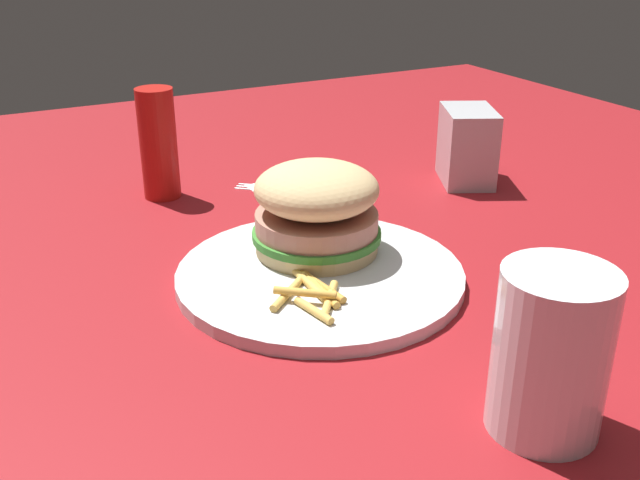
% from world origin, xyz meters
% --- Properties ---
extents(ground_plane, '(1.60, 1.60, 0.00)m').
position_xyz_m(ground_plane, '(0.00, 0.00, 0.00)').
color(ground_plane, maroon).
extents(plate, '(0.27, 0.27, 0.01)m').
position_xyz_m(plate, '(0.01, -0.01, 0.01)').
color(plate, silver).
rests_on(plate, ground_plane).
extents(sandwich, '(0.13, 0.13, 0.09)m').
position_xyz_m(sandwich, '(0.05, -0.03, 0.06)').
color(sandwich, tan).
rests_on(sandwich, plate).
extents(fries_pile, '(0.11, 0.07, 0.01)m').
position_xyz_m(fries_pile, '(-0.04, 0.02, 0.02)').
color(fries_pile, '#E5B251').
rests_on(fries_pile, plate).
extents(napkin, '(0.12, 0.12, 0.00)m').
position_xyz_m(napkin, '(0.23, -0.10, 0.00)').
color(napkin, white).
rests_on(napkin, ground_plane).
extents(fork, '(0.12, 0.14, 0.00)m').
position_xyz_m(fork, '(0.23, -0.10, 0.00)').
color(fork, silver).
rests_on(fork, napkin).
extents(drink_glass, '(0.08, 0.08, 0.11)m').
position_xyz_m(drink_glass, '(-0.25, -0.04, 0.05)').
color(drink_glass, silver).
rests_on(drink_glass, ground_plane).
extents(napkin_dispenser, '(0.11, 0.09, 0.09)m').
position_xyz_m(napkin_dispenser, '(0.17, -0.30, 0.05)').
color(napkin_dispenser, '#B7BABF').
rests_on(napkin_dispenser, ground_plane).
extents(ketchup_bottle, '(0.04, 0.04, 0.13)m').
position_xyz_m(ketchup_bottle, '(0.29, 0.06, 0.07)').
color(ketchup_bottle, '#B21914').
rests_on(ketchup_bottle, ground_plane).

